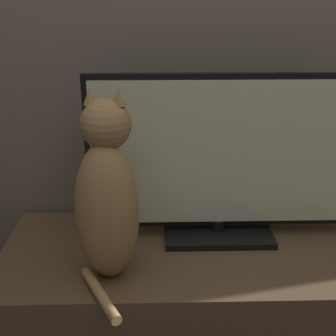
# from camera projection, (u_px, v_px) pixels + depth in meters

# --- Properties ---
(tv_stand) EXTENTS (1.29, 0.53, 0.42)m
(tv_stand) POSITION_uv_depth(u_px,v_px,m) (208.00, 305.00, 1.53)
(tv_stand) COLOR brown
(tv_stand) RESTS_ON ground_plane
(tv) EXTENTS (0.83, 0.21, 0.53)m
(tv) POSITION_uv_depth(u_px,v_px,m) (221.00, 161.00, 1.45)
(tv) COLOR black
(tv) RESTS_ON tv_stand
(cat) EXTENTS (0.19, 0.33, 0.53)m
(cat) POSITION_uv_depth(u_px,v_px,m) (107.00, 198.00, 1.24)
(cat) COLOR #997547
(cat) RESTS_ON tv_stand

